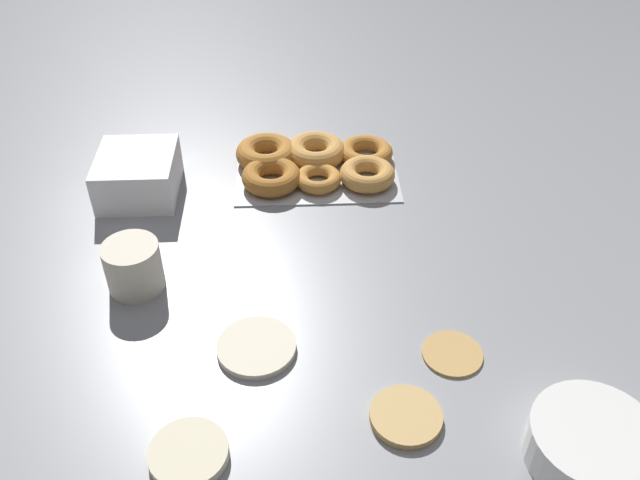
# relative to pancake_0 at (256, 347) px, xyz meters

# --- Properties ---
(ground_plane) EXTENTS (3.00, 3.00, 0.00)m
(ground_plane) POSITION_rel_pancake_0_xyz_m (-0.09, -0.07, -0.01)
(ground_plane) COLOR gray
(pancake_0) EXTENTS (0.11, 0.11, 0.01)m
(pancake_0) POSITION_rel_pancake_0_xyz_m (0.00, 0.00, 0.00)
(pancake_0) COLOR beige
(pancake_0) RESTS_ON ground_plane
(pancake_1) EXTENTS (0.08, 0.08, 0.01)m
(pancake_1) POSITION_rel_pancake_0_xyz_m (-0.27, 0.02, -0.00)
(pancake_1) COLOR tan
(pancake_1) RESTS_ON ground_plane
(pancake_2) EXTENTS (0.10, 0.10, 0.02)m
(pancake_2) POSITION_rel_pancake_0_xyz_m (0.07, 0.17, 0.00)
(pancake_2) COLOR beige
(pancake_2) RESTS_ON ground_plane
(pancake_3) EXTENTS (0.09, 0.09, 0.01)m
(pancake_3) POSITION_rel_pancake_0_xyz_m (-0.19, 0.12, 0.00)
(pancake_3) COLOR tan
(pancake_3) RESTS_ON ground_plane
(donut_tray) EXTENTS (0.30, 0.20, 0.04)m
(donut_tray) POSITION_rel_pancake_0_xyz_m (-0.09, -0.44, 0.01)
(donut_tray) COLOR silver
(donut_tray) RESTS_ON ground_plane
(batter_bowl) EXTENTS (0.15, 0.15, 0.05)m
(batter_bowl) POSITION_rel_pancake_0_xyz_m (-0.40, 0.19, 0.02)
(batter_bowl) COLOR white
(batter_bowl) RESTS_ON ground_plane
(container_stack) EXTENTS (0.14, 0.15, 0.08)m
(container_stack) POSITION_rel_pancake_0_xyz_m (0.22, -0.39, 0.03)
(container_stack) COLOR white
(container_stack) RESTS_ON ground_plane
(paper_cup) EXTENTS (0.08, 0.08, 0.08)m
(paper_cup) POSITION_rel_pancake_0_xyz_m (0.19, -0.14, 0.03)
(paper_cup) COLOR beige
(paper_cup) RESTS_ON ground_plane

